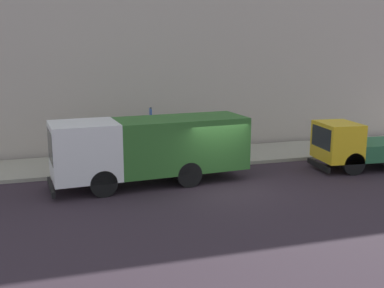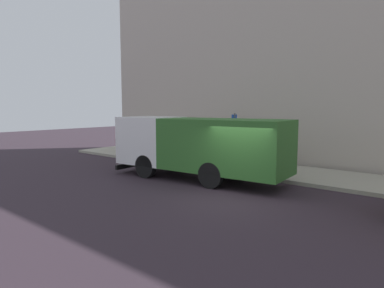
% 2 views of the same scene
% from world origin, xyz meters
% --- Properties ---
extents(ground, '(80.00, 80.00, 0.00)m').
position_xyz_m(ground, '(0.00, 0.00, 0.00)').
color(ground, '#30252E').
extents(sidewalk, '(3.78, 30.00, 0.16)m').
position_xyz_m(sidewalk, '(4.89, 0.00, 0.08)').
color(sidewalk, '#A39E8B').
rests_on(sidewalk, ground).
extents(building_facade, '(0.50, 30.00, 12.53)m').
position_xyz_m(building_facade, '(7.28, 0.00, 6.27)').
color(building_facade, '#B9AB9E').
rests_on(building_facade, ground).
extents(large_utility_truck, '(2.97, 8.31, 2.76)m').
position_xyz_m(large_utility_truck, '(1.29, 2.75, 1.60)').
color(large_utility_truck, white).
rests_on(large_utility_truck, ground).
extents(small_flatbed_truck, '(2.53, 5.44, 2.24)m').
position_xyz_m(small_flatbed_truck, '(0.82, -7.21, 1.08)').
color(small_flatbed_truck, yellow).
rests_on(small_flatbed_truck, ground).
extents(pedestrian_walking, '(0.44, 0.44, 1.61)m').
position_xyz_m(pedestrian_walking, '(4.68, 4.72, 1.01)').
color(pedestrian_walking, '#504E3F').
rests_on(pedestrian_walking, sidewalk).
extents(traffic_cone_orange, '(0.39, 0.39, 0.56)m').
position_xyz_m(traffic_cone_orange, '(3.85, 5.60, 0.44)').
color(traffic_cone_orange, orange).
rests_on(traffic_cone_orange, sidewalk).
extents(street_sign_post, '(0.44, 0.08, 2.78)m').
position_xyz_m(street_sign_post, '(3.50, 2.23, 1.79)').
color(street_sign_post, '#4C5156').
rests_on(street_sign_post, sidewalk).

